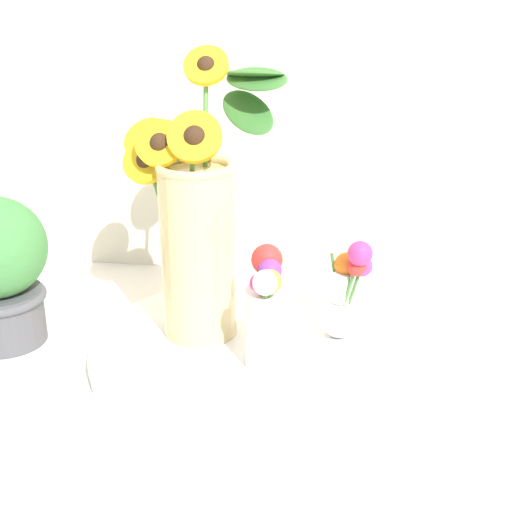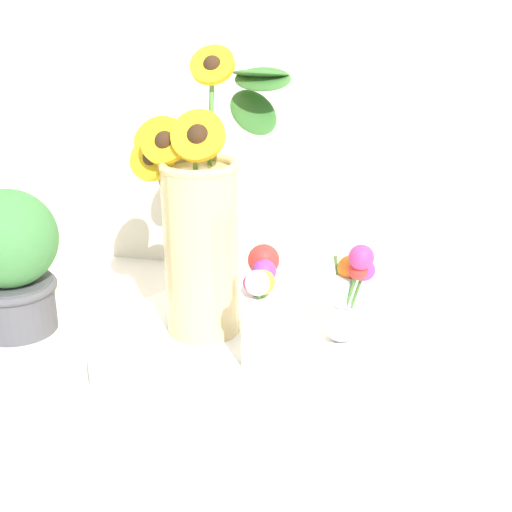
# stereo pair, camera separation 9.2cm
# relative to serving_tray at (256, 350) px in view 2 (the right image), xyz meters

# --- Properties ---
(ground_plane) EXTENTS (6.00, 6.00, 0.00)m
(ground_plane) POSITION_rel_serving_tray_xyz_m (0.01, -0.04, -0.01)
(ground_plane) COLOR silver
(serving_tray) EXTENTS (0.49, 0.49, 0.02)m
(serving_tray) POSITION_rel_serving_tray_xyz_m (0.00, 0.00, 0.00)
(serving_tray) COLOR white
(serving_tray) RESTS_ON ground_plane
(mason_jar_sunflowers) EXTENTS (0.27, 0.19, 0.42)m
(mason_jar_sunflowers) POSITION_rel_serving_tray_xyz_m (-0.09, 0.03, 0.18)
(mason_jar_sunflowers) COLOR #D1B77A
(mason_jar_sunflowers) RESTS_ON serving_tray
(vase_small_center) EXTENTS (0.07, 0.09, 0.17)m
(vase_small_center) POSITION_rel_serving_tray_xyz_m (0.03, -0.06, 0.09)
(vase_small_center) COLOR white
(vase_small_center) RESTS_ON serving_tray
(vase_bulb_right) EXTENTS (0.08, 0.07, 0.16)m
(vase_bulb_right) POSITION_rel_serving_tray_xyz_m (0.13, 0.04, 0.09)
(vase_bulb_right) COLOR white
(vase_bulb_right) RESTS_ON serving_tray
(potted_plant) EXTENTS (0.15, 0.15, 0.23)m
(potted_plant) POSITION_rel_serving_tray_xyz_m (-0.39, -0.00, 0.11)
(potted_plant) COLOR #4C4C51
(potted_plant) RESTS_ON ground_plane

